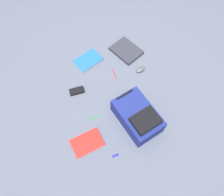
{
  "coord_description": "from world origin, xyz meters",
  "views": [
    {
      "loc": [
        -0.83,
        0.47,
        1.87
      ],
      "look_at": [
        0.03,
        0.02,
        0.02
      ],
      "focal_mm": 34.94,
      "sensor_mm": 36.0,
      "label": 1
    }
  ],
  "objects_px": {
    "pen_blue": "(93,117)",
    "usb_stick": "(115,155)",
    "backpack": "(138,117)",
    "book_manual": "(87,143)",
    "power_brick": "(77,91)",
    "pen_black": "(114,73)",
    "computer_mouse": "(141,69)",
    "laptop": "(126,51)",
    "book_comic": "(88,61)"
  },
  "relations": [
    {
      "from": "book_manual",
      "to": "pen_black",
      "type": "xyz_separation_m",
      "value": [
        0.54,
        -0.55,
        -0.01
      ]
    },
    {
      "from": "computer_mouse",
      "to": "pen_blue",
      "type": "relative_size",
      "value": 0.8
    },
    {
      "from": "backpack",
      "to": "book_manual",
      "type": "bearing_deg",
      "value": 87.85
    },
    {
      "from": "book_manual",
      "to": "pen_black",
      "type": "distance_m",
      "value": 0.77
    },
    {
      "from": "usb_stick",
      "to": "backpack",
      "type": "bearing_deg",
      "value": -59.53
    },
    {
      "from": "book_comic",
      "to": "backpack",
      "type": "bearing_deg",
      "value": -172.46
    },
    {
      "from": "laptop",
      "to": "book_comic",
      "type": "bearing_deg",
      "value": 80.06
    },
    {
      "from": "laptop",
      "to": "pen_black",
      "type": "height_order",
      "value": "laptop"
    },
    {
      "from": "backpack",
      "to": "book_manual",
      "type": "height_order",
      "value": "backpack"
    },
    {
      "from": "book_comic",
      "to": "pen_black",
      "type": "relative_size",
      "value": 2.19
    },
    {
      "from": "pen_black",
      "to": "pen_blue",
      "type": "relative_size",
      "value": 1.1
    },
    {
      "from": "book_manual",
      "to": "pen_blue",
      "type": "height_order",
      "value": "book_manual"
    },
    {
      "from": "laptop",
      "to": "pen_blue",
      "type": "xyz_separation_m",
      "value": [
        -0.54,
        0.66,
        -0.01
      ]
    },
    {
      "from": "pen_blue",
      "to": "usb_stick",
      "type": "bearing_deg",
      "value": -177.79
    },
    {
      "from": "backpack",
      "to": "pen_black",
      "type": "bearing_deg",
      "value": -6.34
    },
    {
      "from": "book_manual",
      "to": "pen_blue",
      "type": "distance_m",
      "value": 0.25
    },
    {
      "from": "book_manual",
      "to": "power_brick",
      "type": "xyz_separation_m",
      "value": [
        0.52,
        -0.13,
        0.01
      ]
    },
    {
      "from": "book_comic",
      "to": "pen_black",
      "type": "xyz_separation_m",
      "value": [
        -0.27,
        -0.17,
        -0.01
      ]
    },
    {
      "from": "computer_mouse",
      "to": "power_brick",
      "type": "distance_m",
      "value": 0.69
    },
    {
      "from": "pen_blue",
      "to": "usb_stick",
      "type": "relative_size",
      "value": 2.22
    },
    {
      "from": "book_manual",
      "to": "power_brick",
      "type": "bearing_deg",
      "value": -13.72
    },
    {
      "from": "computer_mouse",
      "to": "usb_stick",
      "type": "relative_size",
      "value": 1.77
    },
    {
      "from": "book_manual",
      "to": "usb_stick",
      "type": "bearing_deg",
      "value": -141.53
    },
    {
      "from": "pen_blue",
      "to": "usb_stick",
      "type": "xyz_separation_m",
      "value": [
        -0.4,
        -0.02,
        -0.0
      ]
    },
    {
      "from": "laptop",
      "to": "computer_mouse",
      "type": "xyz_separation_m",
      "value": [
        -0.29,
        -0.01,
        0.0
      ]
    },
    {
      "from": "computer_mouse",
      "to": "pen_black",
      "type": "relative_size",
      "value": 0.72
    },
    {
      "from": "power_brick",
      "to": "usb_stick",
      "type": "bearing_deg",
      "value": -176.81
    },
    {
      "from": "laptop",
      "to": "usb_stick",
      "type": "distance_m",
      "value": 1.14
    },
    {
      "from": "backpack",
      "to": "laptop",
      "type": "bearing_deg",
      "value": -22.73
    },
    {
      "from": "pen_blue",
      "to": "book_comic",
      "type": "bearing_deg",
      "value": -20.68
    },
    {
      "from": "book_comic",
      "to": "power_brick",
      "type": "distance_m",
      "value": 0.39
    },
    {
      "from": "backpack",
      "to": "pen_blue",
      "type": "bearing_deg",
      "value": 58.09
    },
    {
      "from": "usb_stick",
      "to": "book_comic",
      "type": "bearing_deg",
      "value": -11.99
    },
    {
      "from": "backpack",
      "to": "computer_mouse",
      "type": "xyz_separation_m",
      "value": [
        0.46,
        -0.32,
        -0.08
      ]
    },
    {
      "from": "backpack",
      "to": "usb_stick",
      "type": "relative_size",
      "value": 7.92
    },
    {
      "from": "backpack",
      "to": "pen_blue",
      "type": "relative_size",
      "value": 3.56
    },
    {
      "from": "pen_black",
      "to": "laptop",
      "type": "bearing_deg",
      "value": -52.72
    },
    {
      "from": "backpack",
      "to": "pen_black",
      "type": "height_order",
      "value": "backpack"
    },
    {
      "from": "power_brick",
      "to": "pen_blue",
      "type": "bearing_deg",
      "value": -175.59
    },
    {
      "from": "book_manual",
      "to": "usb_stick",
      "type": "relative_size",
      "value": 4.58
    },
    {
      "from": "laptop",
      "to": "computer_mouse",
      "type": "relative_size",
      "value": 3.5
    },
    {
      "from": "usb_stick",
      "to": "power_brick",
      "type": "bearing_deg",
      "value": 3.19
    },
    {
      "from": "book_manual",
      "to": "computer_mouse",
      "type": "distance_m",
      "value": 0.93
    },
    {
      "from": "computer_mouse",
      "to": "power_brick",
      "type": "relative_size",
      "value": 0.75
    },
    {
      "from": "book_manual",
      "to": "pen_black",
      "type": "bearing_deg",
      "value": -45.72
    },
    {
      "from": "pen_black",
      "to": "pen_blue",
      "type": "height_order",
      "value": "pen_blue"
    },
    {
      "from": "book_manual",
      "to": "pen_blue",
      "type": "xyz_separation_m",
      "value": [
        0.19,
        -0.15,
        -0.01
      ]
    },
    {
      "from": "laptop",
      "to": "backpack",
      "type": "bearing_deg",
      "value": 157.27
    },
    {
      "from": "laptop",
      "to": "usb_stick",
      "type": "relative_size",
      "value": 6.21
    },
    {
      "from": "book_manual",
      "to": "pen_blue",
      "type": "bearing_deg",
      "value": -37.96
    }
  ]
}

